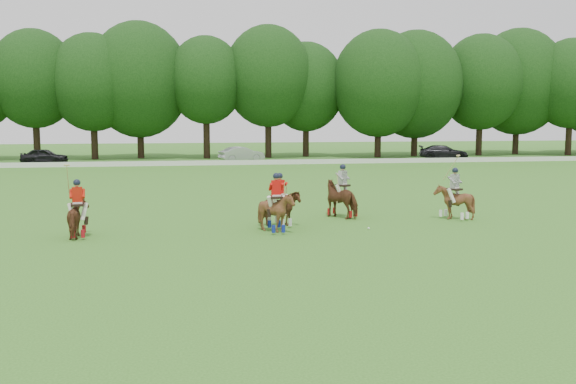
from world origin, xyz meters
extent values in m
plane|color=#31641C|center=(0.00, 0.00, 0.00)|extent=(180.00, 180.00, 0.00)
cylinder|color=black|center=(-17.43, 48.92, 2.49)|extent=(0.70, 0.70, 4.98)
ellipsoid|color=black|center=(-17.43, 48.92, 8.28)|extent=(8.80, 8.80, 10.12)
cylinder|color=black|center=(-11.63, 48.49, 2.32)|extent=(0.70, 0.70, 4.64)
ellipsoid|color=black|center=(-11.63, 48.49, 7.95)|extent=(8.80, 8.80, 10.13)
cylinder|color=black|center=(-6.99, 49.52, 2.16)|extent=(0.70, 0.70, 4.31)
ellipsoid|color=black|center=(-6.99, 49.52, 8.31)|extent=(10.67, 10.67, 12.27)
cylinder|color=black|center=(-0.04, 48.00, 2.62)|extent=(0.70, 0.70, 5.24)
ellipsoid|color=black|center=(-0.04, 48.00, 8.26)|extent=(8.06, 8.06, 9.26)
cylinder|color=black|center=(6.63, 48.24, 2.59)|extent=(0.70, 0.70, 5.19)
ellipsoid|color=black|center=(6.63, 48.24, 8.75)|extent=(9.50, 9.50, 10.92)
cylinder|color=black|center=(11.06, 49.62, 2.24)|extent=(0.70, 0.70, 4.48)
ellipsoid|color=black|center=(11.06, 49.62, 7.71)|extent=(8.60, 8.60, 9.89)
cylinder|color=black|center=(18.54, 46.82, 2.11)|extent=(0.70, 0.70, 4.21)
ellipsoid|color=black|center=(18.54, 46.82, 8.00)|extent=(10.11, 10.11, 11.63)
cylinder|color=black|center=(23.25, 48.17, 2.03)|extent=(0.70, 0.70, 4.07)
ellipsoid|color=black|center=(23.25, 48.17, 7.99)|extent=(10.46, 10.46, 12.03)
cylinder|color=black|center=(31.16, 48.38, 2.40)|extent=(0.70, 0.70, 4.79)
ellipsoid|color=black|center=(31.16, 48.38, 8.35)|extent=(9.47, 9.47, 10.89)
cylinder|color=black|center=(36.59, 49.92, 2.22)|extent=(0.70, 0.70, 4.44)
ellipsoid|color=black|center=(36.59, 49.92, 8.51)|extent=(10.84, 10.84, 12.47)
cylinder|color=black|center=(41.42, 46.74, 2.43)|extent=(0.70, 0.70, 4.86)
ellipsoid|color=black|center=(41.42, 46.74, 8.21)|extent=(8.94, 8.94, 10.28)
cube|color=white|center=(0.00, 38.00, 0.22)|extent=(120.00, 0.10, 0.44)
imported|color=black|center=(-15.48, 42.50, 0.73)|extent=(4.30, 1.82, 1.45)
imported|color=#ACADB2|center=(3.14, 42.50, 0.73)|extent=(4.70, 2.88, 1.46)
imported|color=black|center=(24.34, 42.50, 0.73)|extent=(5.41, 3.36, 1.46)
imported|color=#472113|center=(-6.69, 3.19, 0.70)|extent=(0.92, 1.73, 1.40)
cube|color=black|center=(-6.69, 3.19, 1.21)|extent=(0.49, 0.60, 0.08)
cylinder|color=tan|center=(-6.99, 3.16, 2.13)|extent=(0.11, 0.77, 1.08)
imported|color=#472113|center=(0.92, 4.33, 0.71)|extent=(1.77, 1.66, 1.43)
cube|color=black|center=(0.92, 4.33, 1.24)|extent=(0.62, 0.69, 0.08)
cylinder|color=tan|center=(1.20, 4.44, 1.16)|extent=(0.11, 0.21, 1.29)
imported|color=#472113|center=(0.60, 3.07, 0.78)|extent=(1.26, 1.42, 1.55)
cube|color=black|center=(0.60, 3.07, 1.35)|extent=(0.44, 0.56, 0.08)
cylinder|color=tan|center=(0.90, 3.07, 1.27)|extent=(0.03, 0.21, 1.29)
imported|color=#472113|center=(4.00, 6.18, 0.81)|extent=(1.88, 2.06, 1.63)
cube|color=black|center=(4.00, 6.18, 1.41)|extent=(0.69, 0.71, 0.08)
cylinder|color=tan|center=(3.77, 5.99, 1.33)|extent=(0.15, 0.18, 1.29)
imported|color=#472113|center=(8.59, 4.80, 0.75)|extent=(1.73, 1.79, 1.51)
cube|color=black|center=(8.59, 4.80, 1.31)|extent=(0.66, 0.70, 0.08)
cylinder|color=tan|center=(8.32, 4.65, 2.23)|extent=(0.41, 0.68, 1.08)
sphere|color=white|center=(4.24, 3.00, 0.04)|extent=(0.09, 0.09, 0.09)
camera|label=1|loc=(-3.05, -20.85, 4.37)|focal=40.00mm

